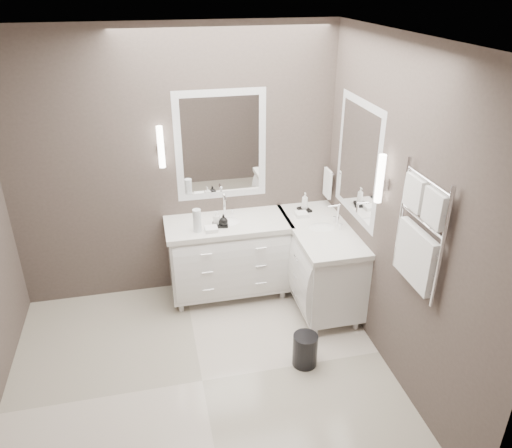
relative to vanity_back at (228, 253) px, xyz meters
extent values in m
cube|color=beige|center=(-0.45, -1.23, -0.49)|extent=(3.20, 3.00, 0.01)
cube|color=white|center=(-0.45, -1.23, 2.22)|extent=(3.20, 3.00, 0.01)
cube|color=#4B413C|center=(-0.45, 0.28, 0.86)|extent=(3.20, 0.01, 2.70)
cube|color=#4B413C|center=(-0.45, -2.73, 0.86)|extent=(3.20, 0.01, 2.70)
cube|color=#4B413C|center=(1.15, -1.23, 0.86)|extent=(0.01, 3.00, 2.70)
cube|color=white|center=(0.00, 0.00, -0.04)|extent=(1.20, 0.55, 0.70)
cube|color=silver|center=(0.00, 0.00, 0.34)|extent=(1.24, 0.59, 0.05)
ellipsoid|color=white|center=(0.00, 0.00, 0.32)|extent=(0.36, 0.28, 0.12)
cylinder|color=white|center=(0.00, 0.16, 0.47)|extent=(0.02, 0.02, 0.22)
cube|color=white|center=(0.88, -0.33, -0.04)|extent=(0.55, 1.20, 0.70)
cube|color=silver|center=(0.88, -0.33, 0.34)|extent=(0.59, 1.24, 0.05)
ellipsoid|color=white|center=(0.88, -0.33, 0.32)|extent=(0.36, 0.28, 0.12)
cylinder|color=white|center=(1.04, -0.33, 0.47)|extent=(0.02, 0.02, 0.22)
cube|color=white|center=(0.00, 0.26, 1.06)|extent=(0.90, 0.02, 1.10)
cube|color=white|center=(0.00, 0.26, 1.06)|extent=(0.77, 0.02, 0.96)
cube|color=white|center=(1.14, -0.43, 1.06)|extent=(0.02, 0.90, 1.10)
cube|color=white|center=(1.14, -0.43, 1.06)|extent=(0.02, 0.90, 0.96)
cube|color=white|center=(-0.58, 0.20, 1.06)|extent=(0.05, 0.05, 0.10)
cylinder|color=white|center=(-0.58, 0.20, 1.11)|extent=(0.06, 0.06, 0.40)
cube|color=white|center=(1.08, -1.01, 1.06)|extent=(0.05, 0.05, 0.10)
cylinder|color=white|center=(1.08, -1.01, 1.11)|extent=(0.06, 0.06, 0.40)
cylinder|color=white|center=(1.10, 0.13, 0.76)|extent=(0.02, 0.22, 0.02)
cube|color=white|center=(1.08, 0.13, 0.62)|extent=(0.03, 0.17, 0.30)
cylinder|color=white|center=(1.10, -1.90, 0.96)|extent=(0.03, 0.03, 0.90)
cylinder|color=white|center=(1.10, -1.35, 0.96)|extent=(0.03, 0.03, 0.90)
cube|color=white|center=(1.10, -1.76, 1.19)|extent=(0.06, 0.22, 0.24)
cube|color=white|center=(1.10, -1.50, 1.19)|extent=(0.06, 0.22, 0.24)
cube|color=white|center=(1.10, -1.63, 0.75)|extent=(0.06, 0.46, 0.42)
cylinder|color=black|center=(0.45, -1.21, -0.33)|extent=(0.24, 0.24, 0.30)
cube|color=black|center=(-0.09, -0.08, 0.38)|extent=(0.17, 0.13, 0.02)
cube|color=black|center=(0.83, 0.08, 0.38)|extent=(0.14, 0.16, 0.02)
cylinder|color=silver|center=(-0.31, -0.14, 0.48)|extent=(0.08, 0.08, 0.23)
imported|color=white|center=(-0.12, -0.06, 0.45)|extent=(0.07, 0.08, 0.13)
imported|color=black|center=(-0.06, -0.11, 0.44)|extent=(0.10, 0.10, 0.11)
imported|color=white|center=(0.83, 0.08, 0.47)|extent=(0.07, 0.07, 0.18)
camera|label=1|loc=(-0.71, -4.39, 2.58)|focal=35.00mm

